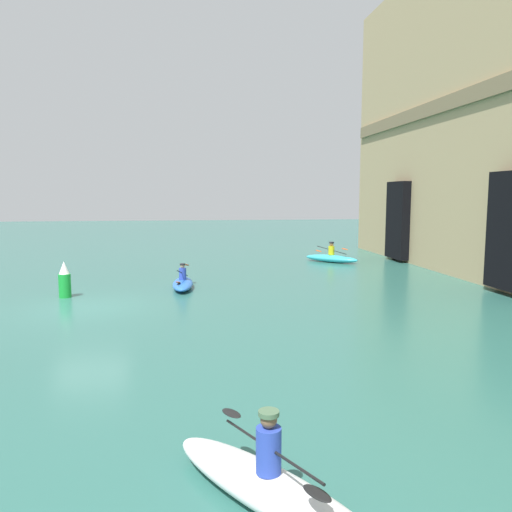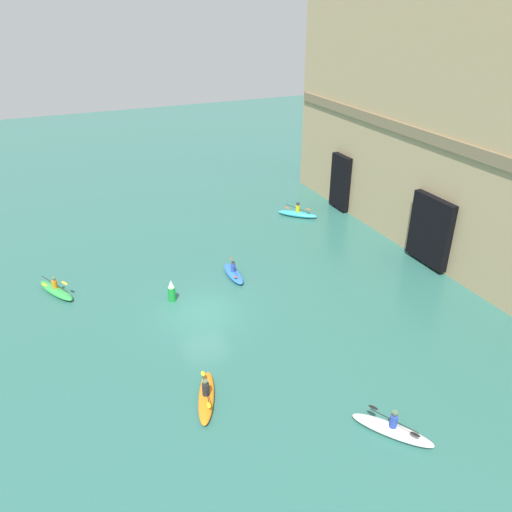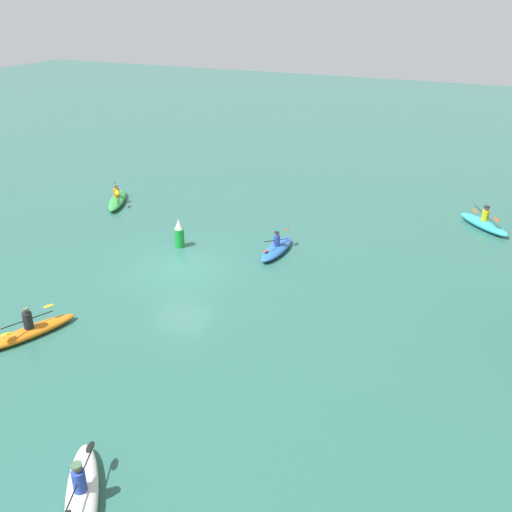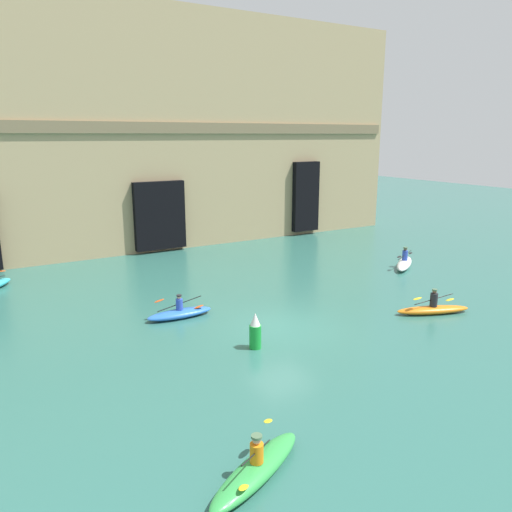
# 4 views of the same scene
# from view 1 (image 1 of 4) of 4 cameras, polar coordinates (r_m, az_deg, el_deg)

# --- Properties ---
(ground_plane) EXTENTS (120.00, 120.00, 0.00)m
(ground_plane) POSITION_cam_1_polar(r_m,az_deg,el_deg) (18.14, -18.48, -5.66)
(ground_plane) COLOR #2D665B
(kayak_blue) EXTENTS (2.93, 0.91, 1.04)m
(kayak_blue) POSITION_cam_1_polar(r_m,az_deg,el_deg) (20.96, -8.37, -3.10)
(kayak_blue) COLOR blue
(kayak_blue) RESTS_ON ground
(kayak_white) EXTENTS (3.21, 2.65, 1.24)m
(kayak_white) POSITION_cam_1_polar(r_m,az_deg,el_deg) (6.84, 1.44, -24.77)
(kayak_white) COLOR white
(kayak_white) RESTS_ON ground
(kayak_cyan) EXTENTS (2.84, 2.91, 1.18)m
(kayak_cyan) POSITION_cam_1_polar(r_m,az_deg,el_deg) (29.09, 8.60, -0.21)
(kayak_cyan) COLOR #33B2C6
(kayak_cyan) RESTS_ON ground
(marker_buoy) EXTENTS (0.45, 0.45, 1.38)m
(marker_buoy) POSITION_cam_1_polar(r_m,az_deg,el_deg) (20.21, -21.03, -2.65)
(marker_buoy) COLOR green
(marker_buoy) RESTS_ON ground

